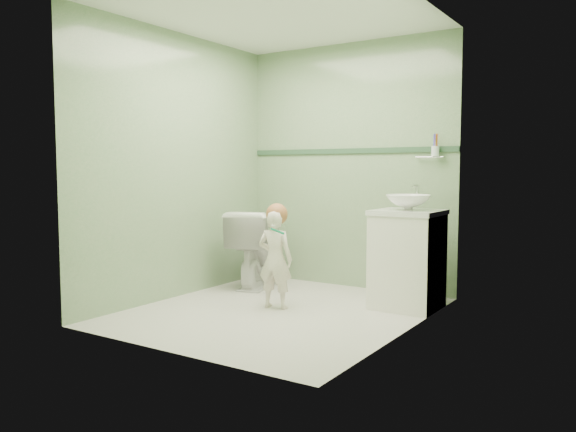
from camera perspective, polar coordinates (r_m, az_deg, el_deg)
The scene contains 12 objects.
ground at distance 4.76m, azimuth -0.99°, elevation -9.52°, with size 2.50×2.50×0.00m, color beige.
room_shell at distance 4.62m, azimuth -1.02°, elevation 5.07°, with size 2.50×2.54×2.40m.
trim_stripe at distance 5.69m, azimuth 6.00°, elevation 6.48°, with size 2.20×0.02×0.05m, color #2F5036.
vanity at distance 4.91m, azimuth 11.83°, elevation -4.42°, with size 0.52×0.50×0.80m, color white.
counter at distance 4.87m, azimuth 11.91°, elevation 0.36°, with size 0.54×0.52×0.04m, color white.
basin at distance 4.86m, azimuth 11.92°, elevation 1.34°, with size 0.37×0.37×0.13m, color white.
faucet at distance 5.03m, azimuth 12.69°, elevation 2.35°, with size 0.03×0.13×0.18m.
cup_holder at distance 5.29m, azimuth 14.43°, elevation 6.31°, with size 0.26×0.07×0.21m.
toilet at distance 5.70m, azimuth -3.07°, elevation -3.27°, with size 0.43×0.75×0.76m, color white.
toddler at distance 4.81m, azimuth -1.29°, elevation -4.35°, with size 0.30×0.20×0.83m, color white.
hair_cap at distance 4.78m, azimuth -1.13°, elevation 0.18°, with size 0.18×0.18×0.18m, color #9D5F36.
teal_toothbrush at distance 4.63m, azimuth -1.10°, elevation -1.47°, with size 0.11×0.14×0.08m.
Camera 1 is at (2.58, -3.83, 1.16)m, focal length 35.61 mm.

